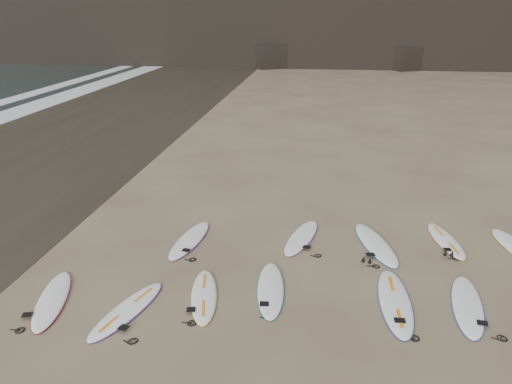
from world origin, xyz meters
TOP-DOWN VIEW (x-y plane):
  - ground at (0.00, 0.00)m, footprint 240.00×240.00m
  - wet_sand at (-13.00, 10.00)m, footprint 12.00×200.00m
  - surfboard_0 at (-3.92, -1.14)m, footprint 1.20×2.45m
  - surfboard_1 at (-2.45, -0.37)m, footprint 1.00×2.33m
  - surfboard_2 at (-1.03, 0.09)m, footprint 0.82×2.48m
  - surfboard_3 at (1.69, -0.07)m, footprint 0.68×2.73m
  - surfboard_4 at (3.20, 0.00)m, footprint 0.99×2.59m
  - surfboard_5 at (-3.49, 2.33)m, footprint 0.91×2.55m
  - surfboard_6 at (-0.47, 2.89)m, footprint 1.17×2.51m
  - surfboard_7 at (1.53, 2.73)m, footprint 1.33×2.75m
  - surfboard_8 at (3.45, 3.22)m, footprint 0.90×2.36m
  - surfboard_11 at (-5.69, -0.97)m, footprint 1.22×2.51m

SIDE VIEW (x-z plane):
  - ground at x=0.00m, z-range 0.00..0.00m
  - wet_sand at x=-13.00m, z-range 0.00..0.01m
  - surfboard_1 at x=-2.45m, z-range 0.00..0.08m
  - surfboard_8 at x=3.45m, z-range 0.00..0.08m
  - surfboard_0 at x=-3.92m, z-range 0.00..0.09m
  - surfboard_2 at x=-1.03m, z-range 0.00..0.09m
  - surfboard_6 at x=-0.47m, z-range 0.00..0.09m
  - surfboard_11 at x=-5.69m, z-range 0.00..0.09m
  - surfboard_5 at x=-3.49m, z-range 0.00..0.09m
  - surfboard_4 at x=3.20m, z-range 0.00..0.09m
  - surfboard_7 at x=1.53m, z-range 0.00..0.10m
  - surfboard_3 at x=1.69m, z-range 0.00..0.10m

